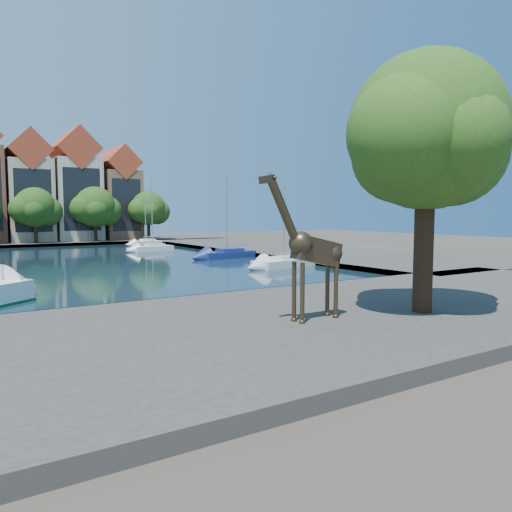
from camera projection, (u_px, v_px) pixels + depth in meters
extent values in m
plane|color=#38332B|center=(169.00, 307.00, 24.34)|extent=(160.00, 160.00, 0.00)
cube|color=black|center=(63.00, 264.00, 44.44)|extent=(38.00, 50.00, 0.08)
cube|color=#433F3A|center=(243.00, 331.00, 18.45)|extent=(50.00, 14.00, 0.50)
cube|color=#433F3A|center=(15.00, 243.00, 71.24)|extent=(60.00, 16.00, 0.50)
cube|color=#433F3A|center=(289.00, 250.00, 57.89)|extent=(14.00, 52.00, 0.50)
cylinder|color=#332114|center=(424.00, 246.00, 20.55)|extent=(0.80, 0.80, 5.50)
sphere|color=#254F16|center=(427.00, 131.00, 20.14)|extent=(6.40, 6.40, 6.40)
sphere|color=#254F16|center=(450.00, 151.00, 21.48)|extent=(4.80, 4.80, 4.80)
sphere|color=#254F16|center=(405.00, 134.00, 18.89)|extent=(4.48, 4.48, 4.48)
cube|color=tan|center=(28.00, 201.00, 71.80)|extent=(5.88, 9.00, 11.50)
cube|color=#A43B20|center=(26.00, 151.00, 71.18)|extent=(5.94, 9.18, 5.94)
cube|color=black|center=(33.00, 201.00, 68.04)|extent=(4.80, 0.05, 8.62)
cube|color=beige|center=(75.00, 200.00, 75.28)|extent=(6.37, 9.00, 12.00)
cube|color=#A43B20|center=(73.00, 150.00, 74.63)|extent=(6.43, 9.18, 6.43)
cube|color=black|center=(82.00, 199.00, 71.52)|extent=(5.20, 0.05, 9.00)
cube|color=brown|center=(118.00, 205.00, 78.84)|extent=(5.39, 9.00, 10.50)
cube|color=#A43B20|center=(117.00, 164.00, 78.28)|extent=(5.44, 9.18, 5.44)
cube|color=black|center=(127.00, 205.00, 75.09)|extent=(4.40, 0.05, 7.88)
cylinder|color=#332114|center=(36.00, 231.00, 67.55)|extent=(0.50, 0.50, 3.20)
sphere|color=#1E4213|center=(35.00, 207.00, 67.27)|extent=(5.40, 5.40, 5.40)
sphere|color=#1E4213|center=(47.00, 211.00, 68.44)|extent=(4.05, 4.05, 4.05)
sphere|color=#1E4213|center=(23.00, 209.00, 66.16)|extent=(3.78, 3.78, 3.78)
cylinder|color=#332114|center=(96.00, 230.00, 71.86)|extent=(0.50, 0.50, 3.20)
sphere|color=#1E4213|center=(95.00, 207.00, 71.57)|extent=(5.80, 5.80, 5.80)
sphere|color=#1E4213|center=(107.00, 211.00, 72.81)|extent=(4.35, 4.35, 4.35)
sphere|color=#1E4213|center=(84.00, 209.00, 70.40)|extent=(4.06, 4.06, 4.06)
cylinder|color=#332114|center=(149.00, 229.00, 76.17)|extent=(0.50, 0.50, 3.20)
sphere|color=#1E4213|center=(148.00, 208.00, 75.89)|extent=(5.20, 5.20, 5.20)
sphere|color=#1E4213|center=(157.00, 212.00, 77.03)|extent=(3.90, 3.90, 3.90)
sphere|color=#1E4213|center=(140.00, 210.00, 74.81)|extent=(3.64, 3.64, 3.64)
cylinder|color=#362A1B|center=(302.00, 293.00, 18.49)|extent=(0.17, 0.17, 2.28)
cylinder|color=#362A1B|center=(294.00, 292.00, 18.88)|extent=(0.17, 0.17, 2.28)
cylinder|color=#362A1B|center=(336.00, 289.00, 19.50)|extent=(0.17, 0.17, 2.28)
cylinder|color=#362A1B|center=(327.00, 288.00, 19.88)|extent=(0.17, 0.17, 2.28)
cube|color=#362A1B|center=(317.00, 251.00, 19.09)|extent=(2.23, 0.71, 1.33)
cylinder|color=#362A1B|center=(284.00, 212.00, 18.02)|extent=(1.47, 0.40, 2.35)
cube|color=#362A1B|center=(267.00, 179.00, 17.46)|extent=(0.64, 0.23, 0.36)
cube|color=silver|center=(284.00, 262.00, 41.69)|extent=(6.10, 3.13, 0.83)
cube|color=silver|center=(284.00, 259.00, 41.67)|extent=(2.77, 1.89, 0.46)
cylinder|color=#B2B2B7|center=(284.00, 208.00, 41.29)|extent=(0.11, 0.11, 8.62)
cube|color=navy|center=(227.00, 254.00, 49.83)|extent=(6.16, 2.93, 0.86)
cube|color=navy|center=(227.00, 251.00, 49.81)|extent=(2.78, 1.82, 0.48)
cylinder|color=#B2B2B7|center=(227.00, 198.00, 49.34)|extent=(0.11, 0.11, 10.69)
cube|color=silver|center=(153.00, 248.00, 58.70)|extent=(4.99, 2.33, 0.79)
cube|color=silver|center=(153.00, 246.00, 58.67)|extent=(2.24, 1.46, 0.44)
cylinder|color=#B2B2B7|center=(152.00, 212.00, 58.33)|extent=(0.11, 0.11, 8.01)
cube|color=white|center=(146.00, 242.00, 68.98)|extent=(4.51, 2.25, 0.81)
cube|color=white|center=(146.00, 240.00, 68.96)|extent=(2.04, 1.37, 0.45)
cylinder|color=#B2B2B7|center=(145.00, 215.00, 68.65)|extent=(0.11, 0.11, 7.16)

